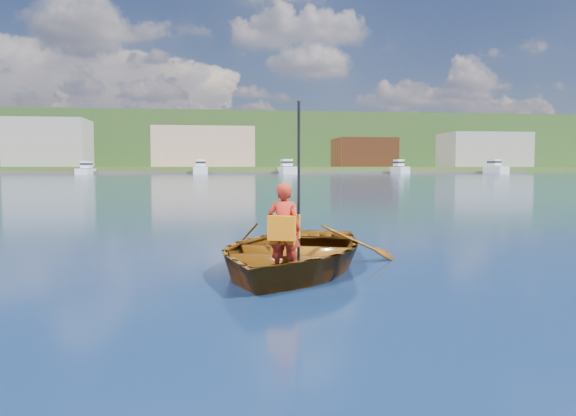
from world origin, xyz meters
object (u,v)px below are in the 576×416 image
at_px(child_paddler, 284,228).
at_px(dock, 259,173).
at_px(marina_yachts, 237,169).
at_px(rowboat, 290,252).

xyz_separation_m(child_paddler, dock, (11.22, 149.62, -0.29)).
xyz_separation_m(child_paddler, marina_yachts, (4.92, 144.93, 0.73)).
bearing_deg(child_paddler, dock, 85.71).
bearing_deg(rowboat, marina_yachts, 88.12).
bearing_deg(marina_yachts, child_paddler, -91.94).
height_order(dock, marina_yachts, marina_yachts).
bearing_deg(rowboat, child_paddler, -102.06).
xyz_separation_m(rowboat, dock, (11.03, 148.73, 0.14)).
distance_m(child_paddler, dock, 150.04).
distance_m(rowboat, marina_yachts, 144.12).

